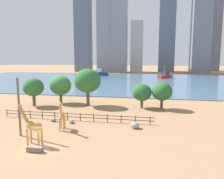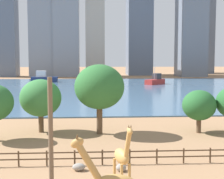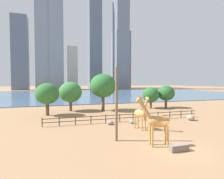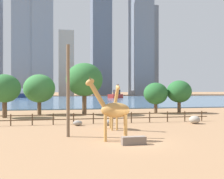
{
  "view_description": "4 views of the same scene",
  "coord_description": "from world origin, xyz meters",
  "px_view_note": "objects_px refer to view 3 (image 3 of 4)",
  "views": [
    {
      "loc": [
        12.76,
        -21.79,
        10.44
      ],
      "look_at": [
        3.38,
        26.7,
        3.26
      ],
      "focal_mm": 35.0,
      "sensor_mm": 36.0,
      "label": 1
    },
    {
      "loc": [
        -2.41,
        -15.96,
        9.06
      ],
      "look_at": [
        0.95,
        38.17,
        3.8
      ],
      "focal_mm": 55.0,
      "sensor_mm": 36.0,
      "label": 2
    },
    {
      "loc": [
        -10.46,
        -14.02,
        6.31
      ],
      "look_at": [
        0.39,
        22.66,
        4.69
      ],
      "focal_mm": 28.0,
      "sensor_mm": 36.0,
      "label": 3
    },
    {
      "loc": [
        -5.7,
        -20.59,
        4.14
      ],
      "look_at": [
        3.86,
        27.79,
        3.95
      ],
      "focal_mm": 45.0,
      "sensor_mm": 36.0,
      "label": 4
    }
  ],
  "objects_px": {
    "utility_pole": "(116,104)",
    "tree_left_large": "(71,92)",
    "giraffe_companion": "(141,113)",
    "giraffe_tall": "(157,121)",
    "boulder_near_fence": "(110,123)",
    "boat_sailboat": "(47,90)",
    "boulder_by_pole": "(132,122)",
    "tree_right_small": "(166,93)",
    "tree_center_broad": "(103,86)",
    "tree_right_tall": "(47,94)",
    "boat_ferry": "(108,90)",
    "feeding_trough": "(179,148)",
    "tree_left_small": "(151,95)",
    "boulder_small": "(191,117)"
  },
  "relations": [
    {
      "from": "giraffe_companion",
      "to": "boat_sailboat",
      "type": "relative_size",
      "value": 0.52
    },
    {
      "from": "tree_left_large",
      "to": "boat_ferry",
      "type": "distance_m",
      "value": 72.57
    },
    {
      "from": "utility_pole",
      "to": "giraffe_companion",
      "type": "bearing_deg",
      "value": 37.31
    },
    {
      "from": "boat_ferry",
      "to": "boulder_by_pole",
      "type": "bearing_deg",
      "value": 30.49
    },
    {
      "from": "tree_center_broad",
      "to": "boat_sailboat",
      "type": "relative_size",
      "value": 0.91
    },
    {
      "from": "giraffe_companion",
      "to": "boulder_near_fence",
      "type": "height_order",
      "value": "giraffe_companion"
    },
    {
      "from": "giraffe_tall",
      "to": "tree_left_large",
      "type": "relative_size",
      "value": 0.8
    },
    {
      "from": "boulder_near_fence",
      "to": "giraffe_companion",
      "type": "bearing_deg",
      "value": -48.76
    },
    {
      "from": "tree_center_broad",
      "to": "tree_left_small",
      "type": "height_order",
      "value": "tree_center_broad"
    },
    {
      "from": "giraffe_companion",
      "to": "feeding_trough",
      "type": "distance_m",
      "value": 7.95
    },
    {
      "from": "utility_pole",
      "to": "tree_center_broad",
      "type": "relative_size",
      "value": 0.97
    },
    {
      "from": "giraffe_tall",
      "to": "boat_ferry",
      "type": "xyz_separation_m",
      "value": [
        19.57,
        91.24,
        -1.06
      ]
    },
    {
      "from": "tree_left_small",
      "to": "tree_center_broad",
      "type": "bearing_deg",
      "value": 179.26
    },
    {
      "from": "boulder_small",
      "to": "tree_right_tall",
      "type": "height_order",
      "value": "tree_right_tall"
    },
    {
      "from": "tree_center_broad",
      "to": "tree_right_tall",
      "type": "distance_m",
      "value": 11.84
    },
    {
      "from": "giraffe_tall",
      "to": "tree_left_large",
      "type": "bearing_deg",
      "value": -64.81
    },
    {
      "from": "utility_pole",
      "to": "tree_center_broad",
      "type": "height_order",
      "value": "tree_center_broad"
    },
    {
      "from": "giraffe_tall",
      "to": "tree_right_tall",
      "type": "xyz_separation_m",
      "value": [
        -11.53,
        19.85,
        1.68
      ]
    },
    {
      "from": "giraffe_tall",
      "to": "feeding_trough",
      "type": "distance_m",
      "value": 3.04
    },
    {
      "from": "feeding_trough",
      "to": "tree_left_large",
      "type": "distance_m",
      "value": 27.13
    },
    {
      "from": "boulder_near_fence",
      "to": "boat_sailboat",
      "type": "xyz_separation_m",
      "value": [
        -15.27,
        92.99,
        1.23
      ]
    },
    {
      "from": "tree_left_large",
      "to": "boat_sailboat",
      "type": "height_order",
      "value": "tree_left_large"
    },
    {
      "from": "boulder_by_pole",
      "to": "tree_left_large",
      "type": "xyz_separation_m",
      "value": [
        -8.31,
        14.59,
        3.82
      ]
    },
    {
      "from": "tree_center_broad",
      "to": "giraffe_companion",
      "type": "bearing_deg",
      "value": -85.96
    },
    {
      "from": "giraffe_companion",
      "to": "boulder_near_fence",
      "type": "xyz_separation_m",
      "value": [
        -3.16,
        3.6,
        -1.86
      ]
    },
    {
      "from": "boulder_by_pole",
      "to": "utility_pole",
      "type": "bearing_deg",
      "value": -125.06
    },
    {
      "from": "utility_pole",
      "to": "tree_left_large",
      "type": "relative_size",
      "value": 1.24
    },
    {
      "from": "utility_pole",
      "to": "tree_left_large",
      "type": "xyz_separation_m",
      "value": [
        -3.64,
        21.25,
        0.17
      ]
    },
    {
      "from": "giraffe_companion",
      "to": "boat_ferry",
      "type": "height_order",
      "value": "boat_ferry"
    },
    {
      "from": "boulder_by_pole",
      "to": "tree_right_small",
      "type": "height_order",
      "value": "tree_right_small"
    },
    {
      "from": "boat_ferry",
      "to": "boat_sailboat",
      "type": "distance_m",
      "value": 38.59
    },
    {
      "from": "feeding_trough",
      "to": "tree_left_small",
      "type": "bearing_deg",
      "value": 66.47
    },
    {
      "from": "giraffe_companion",
      "to": "tree_right_small",
      "type": "height_order",
      "value": "tree_right_small"
    },
    {
      "from": "giraffe_tall",
      "to": "tree_left_large",
      "type": "distance_m",
      "value": 24.85
    },
    {
      "from": "boulder_by_pole",
      "to": "boulder_small",
      "type": "bearing_deg",
      "value": -3.05
    },
    {
      "from": "tree_left_small",
      "to": "feeding_trough",
      "type": "bearing_deg",
      "value": -113.53
    },
    {
      "from": "giraffe_companion",
      "to": "feeding_trough",
      "type": "xyz_separation_m",
      "value": [
        0.12,
        -7.73,
        -1.85
      ]
    },
    {
      "from": "tree_left_large",
      "to": "boulder_near_fence",
      "type": "bearing_deg",
      "value": -70.74
    },
    {
      "from": "tree_right_small",
      "to": "utility_pole",
      "type": "bearing_deg",
      "value": -134.34
    },
    {
      "from": "giraffe_tall",
      "to": "boulder_near_fence",
      "type": "distance_m",
      "value": 10.0
    },
    {
      "from": "boat_sailboat",
      "to": "tree_center_broad",
      "type": "bearing_deg",
      "value": -76.96
    },
    {
      "from": "feeding_trough",
      "to": "tree_center_broad",
      "type": "xyz_separation_m",
      "value": [
        -1.29,
        24.25,
        5.21
      ]
    },
    {
      "from": "giraffe_companion",
      "to": "utility_pole",
      "type": "relative_size",
      "value": 0.59
    },
    {
      "from": "tree_left_large",
      "to": "boat_sailboat",
      "type": "xyz_separation_m",
      "value": [
        -10.3,
        78.76,
        -2.59
      ]
    },
    {
      "from": "giraffe_tall",
      "to": "utility_pole",
      "type": "xyz_separation_m",
      "value": [
        -3.39,
        2.52,
        1.52
      ]
    },
    {
      "from": "boat_ferry",
      "to": "boat_sailboat",
      "type": "height_order",
      "value": "boat_ferry"
    },
    {
      "from": "tree_left_large",
      "to": "boat_sailboat",
      "type": "distance_m",
      "value": 79.48
    },
    {
      "from": "boulder_near_fence",
      "to": "boulder_by_pole",
      "type": "xyz_separation_m",
      "value": [
        3.35,
        -0.36,
        0.0
      ]
    },
    {
      "from": "tree_center_broad",
      "to": "tree_right_tall",
      "type": "bearing_deg",
      "value": -167.16
    },
    {
      "from": "utility_pole",
      "to": "tree_left_large",
      "type": "height_order",
      "value": "utility_pole"
    }
  ]
}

